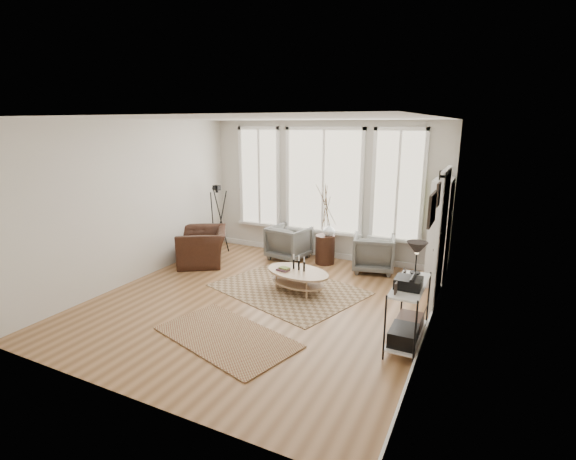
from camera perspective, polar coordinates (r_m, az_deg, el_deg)
The scene contains 17 objects.
room at distance 6.49m, azimuth -3.65°, elevation 1.84°, with size 5.50×5.54×2.90m.
bay_window at distance 8.86m, azimuth 4.86°, elevation 6.37°, with size 4.14×0.12×2.24m.
door at distance 6.86m, azimuth 20.21°, elevation -0.94°, with size 0.09×1.06×2.22m.
bookcase at distance 7.95m, azimuth 20.01°, elevation -0.15°, with size 0.31×0.85×2.06m.
low_shelf at distance 5.72m, azimuth 16.15°, elevation -10.11°, with size 0.38×1.08×1.30m.
wall_art at distance 5.32m, azimuth 19.31°, elevation 3.26°, with size 0.04×0.88×0.44m.
rug_main at distance 7.39m, azimuth 0.06°, elevation -8.09°, with size 2.41×1.81×0.01m, color brown.
rug_runner at distance 5.91m, azimuth -8.39°, elevation -14.23°, with size 1.94×1.08×0.01m, color brown.
coffee_table at distance 7.22m, azimuth 1.27°, elevation -6.22°, with size 1.31×0.99×0.54m.
armchair_left at distance 8.93m, azimuth 0.14°, elevation -1.71°, with size 0.77×0.79×0.72m, color #5F605C.
armchair_right at distance 8.37m, azimuth 11.63°, elevation -3.10°, with size 0.77×0.80×0.72m, color #5F605C.
side_table at distance 8.55m, azimuth 5.16°, elevation 0.60°, with size 0.40×0.40×1.68m.
vase at distance 8.56m, azimuth 5.62°, elevation 0.05°, with size 0.24×0.24×0.26m, color silver.
accent_chair at distance 8.82m, azimuth -11.59°, elevation -2.20°, with size 0.97×1.11×0.72m, color #331A11.
tripod_camera at distance 9.44m, azimuth -9.53°, elevation 1.11°, with size 0.54×0.54×1.52m.
book_stack_near at distance 7.75m, azimuth 16.17°, elevation -6.92°, with size 0.23×0.29×0.19m, color maroon.
book_stack_far at distance 7.78m, azimuth 16.20°, elevation -6.92°, with size 0.20×0.26×0.17m, color maroon.
Camera 1 is at (3.16, -5.47, 2.82)m, focal length 26.00 mm.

